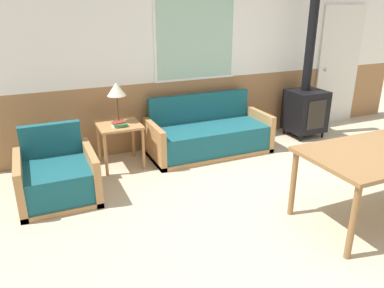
{
  "coord_description": "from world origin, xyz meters",
  "views": [
    {
      "loc": [
        -2.8,
        -2.56,
        2.12
      ],
      "look_at": [
        -1.12,
        1.24,
        0.54
      ],
      "focal_mm": 35.0,
      "sensor_mm": 36.0,
      "label": 1
    }
  ],
  "objects_px": {
    "couch": "(209,136)",
    "armchair": "(58,179)",
    "side_table": "(119,131)",
    "wood_stove": "(306,100)",
    "table_lamp": "(116,91)"
  },
  "relations": [
    {
      "from": "side_table",
      "to": "wood_stove",
      "type": "height_order",
      "value": "wood_stove"
    },
    {
      "from": "couch",
      "to": "armchair",
      "type": "xyz_separation_m",
      "value": [
        -2.19,
        -0.57,
        -0.01
      ]
    },
    {
      "from": "table_lamp",
      "to": "wood_stove",
      "type": "relative_size",
      "value": 0.21
    },
    {
      "from": "armchair",
      "to": "wood_stove",
      "type": "height_order",
      "value": "wood_stove"
    },
    {
      "from": "armchair",
      "to": "side_table",
      "type": "xyz_separation_m",
      "value": [
        0.88,
        0.62,
        0.26
      ]
    },
    {
      "from": "side_table",
      "to": "table_lamp",
      "type": "relative_size",
      "value": 1.11
    },
    {
      "from": "couch",
      "to": "wood_stove",
      "type": "height_order",
      "value": "wood_stove"
    },
    {
      "from": "armchair",
      "to": "table_lamp",
      "type": "relative_size",
      "value": 1.57
    },
    {
      "from": "armchair",
      "to": "table_lamp",
      "type": "distance_m",
      "value": 1.39
    },
    {
      "from": "table_lamp",
      "to": "side_table",
      "type": "bearing_deg",
      "value": -102.71
    },
    {
      "from": "armchair",
      "to": "wood_stove",
      "type": "bearing_deg",
      "value": 6.63
    },
    {
      "from": "side_table",
      "to": "wood_stove",
      "type": "distance_m",
      "value": 3.11
    },
    {
      "from": "couch",
      "to": "wood_stove",
      "type": "bearing_deg",
      "value": 1.16
    },
    {
      "from": "side_table",
      "to": "wood_stove",
      "type": "bearing_deg",
      "value": -0.29
    },
    {
      "from": "table_lamp",
      "to": "wood_stove",
      "type": "height_order",
      "value": "wood_stove"
    }
  ]
}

